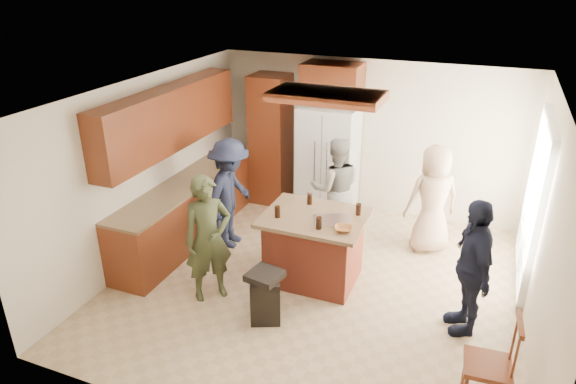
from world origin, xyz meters
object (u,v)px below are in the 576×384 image
at_px(person_behind_left, 336,189).
at_px(person_counter, 230,194).
at_px(person_front_left, 208,239).
at_px(refrigerator, 328,161).
at_px(trash_bin, 265,296).
at_px(spindle_chair, 490,366).
at_px(person_side_right, 471,267).
at_px(person_behind_right, 433,199).
at_px(kitchen_island, 314,247).

bearing_deg(person_behind_left, person_counter, 7.11).
relative_size(person_front_left, refrigerator, 0.89).
relative_size(person_behind_left, trash_bin, 2.49).
distance_m(person_behind_left, refrigerator, 0.88).
height_order(person_behind_left, spindle_chair, person_behind_left).
height_order(person_front_left, spindle_chair, person_front_left).
relative_size(person_side_right, spindle_chair, 1.62).
xyz_separation_m(trash_bin, spindle_chair, (2.44, -0.40, 0.13)).
bearing_deg(person_counter, person_behind_left, -61.51).
relative_size(person_behind_left, person_behind_right, 0.99).
xyz_separation_m(person_side_right, kitchen_island, (-1.92, 0.30, -0.33)).
xyz_separation_m(person_behind_right, trash_bin, (-1.53, -2.37, -0.47)).
height_order(person_behind_left, kitchen_island, person_behind_left).
xyz_separation_m(refrigerator, kitchen_island, (0.47, -2.02, -0.43)).
bearing_deg(kitchen_island, person_front_left, -142.28).
xyz_separation_m(person_behind_left, person_counter, (-1.33, -0.80, 0.03)).
bearing_deg(person_counter, person_behind_right, -73.59).
distance_m(person_front_left, spindle_chair, 3.33).
height_order(refrigerator, trash_bin, refrigerator).
distance_m(person_front_left, person_side_right, 3.03).
height_order(person_side_right, spindle_chair, person_side_right).
distance_m(person_behind_left, trash_bin, 2.29).
height_order(person_side_right, refrigerator, refrigerator).
xyz_separation_m(kitchen_island, spindle_chair, (2.20, -1.40, -0.02)).
relative_size(person_counter, spindle_chair, 1.63).
bearing_deg(person_front_left, person_behind_right, -2.98).
distance_m(person_behind_left, kitchen_island, 1.28).
xyz_separation_m(person_side_right, refrigerator, (-2.39, 2.33, 0.09)).
relative_size(person_behind_right, kitchen_island, 1.24).
distance_m(person_behind_right, person_counter, 2.87).
bearing_deg(trash_bin, person_behind_right, 57.18).
height_order(person_behind_right, spindle_chair, person_behind_right).
relative_size(person_front_left, trash_bin, 2.55).
bearing_deg(trash_bin, refrigerator, 94.34).
bearing_deg(person_side_right, trash_bin, -91.29).
height_order(person_behind_right, person_counter, person_counter).
relative_size(person_behind_left, person_side_right, 0.97).
bearing_deg(refrigerator, person_counter, -121.13).
relative_size(refrigerator, spindle_chair, 1.81).
bearing_deg(refrigerator, trash_bin, -85.66).
height_order(person_counter, kitchen_island, person_counter).
height_order(person_behind_right, refrigerator, refrigerator).
relative_size(person_behind_left, spindle_chair, 1.57).
height_order(trash_bin, spindle_chair, spindle_chair).
distance_m(person_front_left, kitchen_island, 1.38).
bearing_deg(kitchen_island, refrigerator, 103.10).
relative_size(kitchen_island, spindle_chair, 1.29).
xyz_separation_m(person_counter, trash_bin, (1.19, -1.44, -0.49)).
bearing_deg(refrigerator, person_behind_right, -20.35).
bearing_deg(refrigerator, person_behind_left, -64.54).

